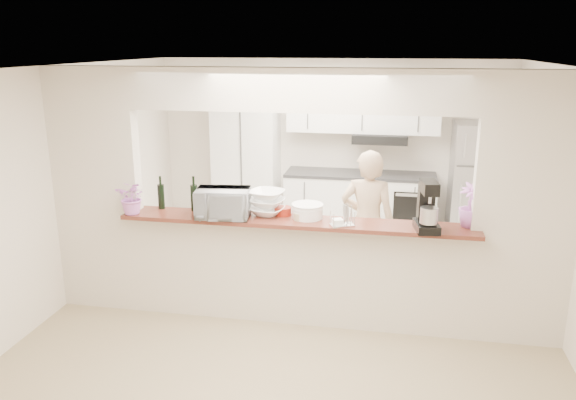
% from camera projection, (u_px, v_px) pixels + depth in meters
% --- Properties ---
extents(floor, '(6.00, 6.00, 0.00)m').
position_uv_depth(floor, '(296.00, 321.00, 5.67)').
color(floor, tan).
rests_on(floor, ground).
extents(tile_overlay, '(5.00, 2.90, 0.01)m').
position_uv_depth(tile_overlay, '(317.00, 263.00, 7.14)').
color(tile_overlay, silver).
rests_on(tile_overlay, floor).
extents(partition, '(5.00, 0.15, 2.50)m').
position_uv_depth(partition, '(297.00, 178.00, 5.27)').
color(partition, beige).
rests_on(partition, floor).
extents(bar_counter, '(3.40, 0.38, 1.09)m').
position_uv_depth(bar_counter, '(296.00, 268.00, 5.51)').
color(bar_counter, beige).
rests_on(bar_counter, floor).
extents(kitchen_cabinets, '(3.15, 0.62, 2.25)m').
position_uv_depth(kitchen_cabinets, '(316.00, 169.00, 8.02)').
color(kitchen_cabinets, silver).
rests_on(kitchen_cabinets, floor).
extents(refrigerator, '(0.75, 0.70, 1.70)m').
position_uv_depth(refrigerator, '(479.00, 185.00, 7.59)').
color(refrigerator, '#A0A0A4').
rests_on(refrigerator, floor).
extents(flower_left, '(0.31, 0.27, 0.34)m').
position_uv_depth(flower_left, '(133.00, 197.00, 5.47)').
color(flower_left, '#E67ACD').
rests_on(flower_left, bar_counter).
extents(wine_bottle_a, '(0.07, 0.07, 0.35)m').
position_uv_depth(wine_bottle_a, '(194.00, 197.00, 5.59)').
color(wine_bottle_a, black).
rests_on(wine_bottle_a, bar_counter).
extents(wine_bottle_b, '(0.07, 0.07, 0.34)m').
position_uv_depth(wine_bottle_b, '(161.00, 196.00, 5.65)').
color(wine_bottle_b, black).
rests_on(wine_bottle_b, bar_counter).
extents(toaster_oven, '(0.55, 0.41, 0.28)m').
position_uv_depth(toaster_oven, '(223.00, 203.00, 5.37)').
color(toaster_oven, '#9FA0A4').
rests_on(toaster_oven, bar_counter).
extents(serving_bowls, '(0.39, 0.39, 0.24)m').
position_uv_depth(serving_bowls, '(267.00, 203.00, 5.44)').
color(serving_bowls, white).
rests_on(serving_bowls, bar_counter).
extents(plate_stack_a, '(0.30, 0.30, 0.14)m').
position_uv_depth(plate_stack_a, '(307.00, 211.00, 5.37)').
color(plate_stack_a, white).
rests_on(plate_stack_a, bar_counter).
extents(plate_stack_b, '(0.30, 0.30, 0.10)m').
position_uv_depth(plate_stack_b, '(307.00, 213.00, 5.37)').
color(plate_stack_b, white).
rests_on(plate_stack_b, bar_counter).
extents(red_bowl, '(0.17, 0.17, 0.08)m').
position_uv_depth(red_bowl, '(283.00, 211.00, 5.47)').
color(red_bowl, maroon).
rests_on(red_bowl, bar_counter).
extents(tan_bowl, '(0.15, 0.15, 0.07)m').
position_uv_depth(tan_bowl, '(301.00, 216.00, 5.33)').
color(tan_bowl, tan).
rests_on(tan_bowl, bar_counter).
extents(utensil_caddy, '(0.25, 0.20, 0.20)m').
position_uv_depth(utensil_caddy, '(342.00, 217.00, 5.13)').
color(utensil_caddy, silver).
rests_on(utensil_caddy, bar_counter).
extents(stand_mixer, '(0.24, 0.34, 0.46)m').
position_uv_depth(stand_mixer, '(427.00, 208.00, 4.98)').
color(stand_mixer, black).
rests_on(stand_mixer, bar_counter).
extents(flower_right, '(0.29, 0.29, 0.41)m').
position_uv_depth(flower_right, '(471.00, 205.00, 5.08)').
color(flower_right, '#D274D8').
rests_on(flower_right, bar_counter).
extents(person, '(0.63, 0.45, 1.62)m').
position_uv_depth(person, '(367.00, 224.00, 6.09)').
color(person, tan).
rests_on(person, floor).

